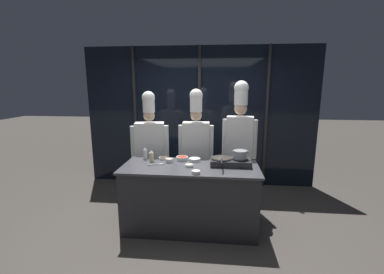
{
  "coord_description": "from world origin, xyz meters",
  "views": [
    {
      "loc": [
        0.36,
        -3.3,
        1.98
      ],
      "look_at": [
        0.0,
        0.25,
        1.25
      ],
      "focal_mm": 24.0,
      "sensor_mm": 36.0,
      "label": 1
    }
  ],
  "objects_px": {
    "portable_stove": "(231,162)",
    "serving_spoon_slotted": "(159,164)",
    "squeeze_bottle_clear": "(145,154)",
    "squeeze_bottle_oil": "(151,156)",
    "prep_bowl_garlic": "(195,159)",
    "prep_bowl_shrimp": "(169,160)",
    "prep_bowl_chicken": "(189,165)",
    "chef_sous": "(196,140)",
    "frying_pan": "(221,157)",
    "prep_bowl_onion": "(196,172)",
    "chef_head": "(150,142)",
    "prep_bowl_soy_glaze": "(163,158)",
    "prep_bowl_chili_flakes": "(182,158)",
    "chef_line": "(240,135)",
    "stock_pot": "(240,154)"
  },
  "relations": [
    {
      "from": "squeeze_bottle_oil",
      "to": "prep_bowl_onion",
      "type": "height_order",
      "value": "squeeze_bottle_oil"
    },
    {
      "from": "prep_bowl_soy_glaze",
      "to": "prep_bowl_onion",
      "type": "xyz_separation_m",
      "value": [
        0.54,
        -0.58,
        0.0
      ]
    },
    {
      "from": "prep_bowl_chili_flakes",
      "to": "stock_pot",
      "type": "bearing_deg",
      "value": -11.77
    },
    {
      "from": "portable_stove",
      "to": "prep_bowl_chili_flakes",
      "type": "relative_size",
      "value": 3.15
    },
    {
      "from": "portable_stove",
      "to": "serving_spoon_slotted",
      "type": "xyz_separation_m",
      "value": [
        -0.98,
        -0.08,
        -0.04
      ]
    },
    {
      "from": "prep_bowl_soy_glaze",
      "to": "prep_bowl_chili_flakes",
      "type": "height_order",
      "value": "prep_bowl_chili_flakes"
    },
    {
      "from": "frying_pan",
      "to": "prep_bowl_shrimp",
      "type": "distance_m",
      "value": 0.74
    },
    {
      "from": "prep_bowl_garlic",
      "to": "prep_bowl_chicken",
      "type": "xyz_separation_m",
      "value": [
        -0.05,
        -0.27,
        -0.0
      ]
    },
    {
      "from": "portable_stove",
      "to": "prep_bowl_soy_glaze",
      "type": "relative_size",
      "value": 4.57
    },
    {
      "from": "prep_bowl_shrimp",
      "to": "prep_bowl_garlic",
      "type": "bearing_deg",
      "value": 15.97
    },
    {
      "from": "prep_bowl_soy_glaze",
      "to": "serving_spoon_slotted",
      "type": "relative_size",
      "value": 0.51
    },
    {
      "from": "serving_spoon_slotted",
      "to": "chef_line",
      "type": "xyz_separation_m",
      "value": [
        1.14,
        0.72,
        0.29
      ]
    },
    {
      "from": "squeeze_bottle_clear",
      "to": "prep_bowl_shrimp",
      "type": "distance_m",
      "value": 0.4
    },
    {
      "from": "prep_bowl_shrimp",
      "to": "chef_sous",
      "type": "distance_m",
      "value": 0.71
    },
    {
      "from": "chef_head",
      "to": "squeeze_bottle_oil",
      "type": "bearing_deg",
      "value": 95.68
    },
    {
      "from": "prep_bowl_chicken",
      "to": "prep_bowl_onion",
      "type": "height_order",
      "value": "prep_bowl_onion"
    },
    {
      "from": "squeeze_bottle_oil",
      "to": "squeeze_bottle_clear",
      "type": "distance_m",
      "value": 0.16
    },
    {
      "from": "portable_stove",
      "to": "serving_spoon_slotted",
      "type": "bearing_deg",
      "value": -175.42
    },
    {
      "from": "prep_bowl_chili_flakes",
      "to": "chef_line",
      "type": "relative_size",
      "value": 0.08
    },
    {
      "from": "prep_bowl_shrimp",
      "to": "serving_spoon_slotted",
      "type": "bearing_deg",
      "value": -133.93
    },
    {
      "from": "chef_line",
      "to": "portable_stove",
      "type": "bearing_deg",
      "value": 82.48
    },
    {
      "from": "frying_pan",
      "to": "prep_bowl_garlic",
      "type": "distance_m",
      "value": 0.42
    },
    {
      "from": "prep_bowl_chicken",
      "to": "chef_sous",
      "type": "distance_m",
      "value": 0.8
    },
    {
      "from": "squeeze_bottle_oil",
      "to": "prep_bowl_chicken",
      "type": "bearing_deg",
      "value": -18.96
    },
    {
      "from": "squeeze_bottle_oil",
      "to": "chef_line",
      "type": "height_order",
      "value": "chef_line"
    },
    {
      "from": "portable_stove",
      "to": "squeeze_bottle_oil",
      "type": "height_order",
      "value": "squeeze_bottle_oil"
    },
    {
      "from": "frying_pan",
      "to": "squeeze_bottle_clear",
      "type": "bearing_deg",
      "value": 171.29
    },
    {
      "from": "prep_bowl_shrimp",
      "to": "chef_head",
      "type": "relative_size",
      "value": 0.06
    },
    {
      "from": "prep_bowl_shrimp",
      "to": "prep_bowl_chili_flakes",
      "type": "xyz_separation_m",
      "value": [
        0.17,
        0.12,
        0.0
      ]
    },
    {
      "from": "prep_bowl_garlic",
      "to": "portable_stove",
      "type": "bearing_deg",
      "value": -16.28
    },
    {
      "from": "chef_sous",
      "to": "squeeze_bottle_clear",
      "type": "bearing_deg",
      "value": 32.41
    },
    {
      "from": "serving_spoon_slotted",
      "to": "prep_bowl_garlic",
      "type": "bearing_deg",
      "value": 25.5
    },
    {
      "from": "squeeze_bottle_clear",
      "to": "frying_pan",
      "type": "bearing_deg",
      "value": -8.71
    },
    {
      "from": "chef_head",
      "to": "squeeze_bottle_clear",
      "type": "bearing_deg",
      "value": 84.22
    },
    {
      "from": "portable_stove",
      "to": "chef_head",
      "type": "distance_m",
      "value": 1.42
    },
    {
      "from": "squeeze_bottle_clear",
      "to": "prep_bowl_garlic",
      "type": "relative_size",
      "value": 1.1
    },
    {
      "from": "prep_bowl_chili_flakes",
      "to": "chef_sous",
      "type": "distance_m",
      "value": 0.53
    },
    {
      "from": "serving_spoon_slotted",
      "to": "chef_sous",
      "type": "relative_size",
      "value": 0.12
    },
    {
      "from": "squeeze_bottle_clear",
      "to": "prep_bowl_chicken",
      "type": "height_order",
      "value": "squeeze_bottle_clear"
    },
    {
      "from": "portable_stove",
      "to": "prep_bowl_garlic",
      "type": "bearing_deg",
      "value": 163.72
    },
    {
      "from": "chef_line",
      "to": "squeeze_bottle_clear",
      "type": "bearing_deg",
      "value": 25.68
    },
    {
      "from": "prep_bowl_chicken",
      "to": "prep_bowl_shrimp",
      "type": "bearing_deg",
      "value": 150.3
    },
    {
      "from": "prep_bowl_garlic",
      "to": "serving_spoon_slotted",
      "type": "distance_m",
      "value": 0.52
    },
    {
      "from": "prep_bowl_onion",
      "to": "chef_head",
      "type": "relative_size",
      "value": 0.06
    },
    {
      "from": "prep_bowl_onion",
      "to": "chef_line",
      "type": "bearing_deg",
      "value": 59.73
    },
    {
      "from": "squeeze_bottle_clear",
      "to": "squeeze_bottle_oil",
      "type": "bearing_deg",
      "value": -39.41
    },
    {
      "from": "frying_pan",
      "to": "prep_bowl_chili_flakes",
      "type": "height_order",
      "value": "frying_pan"
    },
    {
      "from": "portable_stove",
      "to": "squeeze_bottle_oil",
      "type": "relative_size",
      "value": 3.24
    },
    {
      "from": "frying_pan",
      "to": "chef_line",
      "type": "bearing_deg",
      "value": 65.94
    },
    {
      "from": "squeeze_bottle_clear",
      "to": "prep_bowl_onion",
      "type": "bearing_deg",
      "value": -34.98
    }
  ]
}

